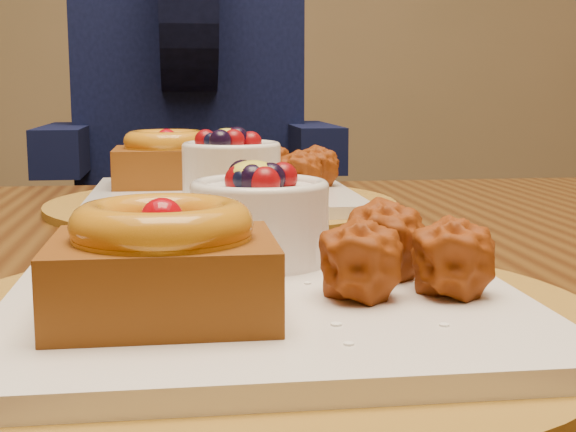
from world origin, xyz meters
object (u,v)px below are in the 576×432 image
at_px(place_setting_near, 259,281).
at_px(chair_far, 208,263).
at_px(dining_table, 238,338).
at_px(place_setting_far, 219,183).
at_px(diner, 189,77).

bearing_deg(place_setting_near, chair_far, 89.58).
distance_m(dining_table, place_setting_far, 0.24).
bearing_deg(place_setting_near, diner, 91.14).
height_order(dining_table, place_setting_near, place_setting_near).
bearing_deg(dining_table, place_setting_near, -90.71).
relative_size(dining_table, place_setting_far, 4.21).
relative_size(place_setting_far, chair_far, 0.40).
height_order(place_setting_near, place_setting_far, place_setting_far).
height_order(place_setting_near, diner, diner).
relative_size(dining_table, place_setting_near, 4.21).
bearing_deg(place_setting_far, dining_table, -89.06).
bearing_deg(place_setting_near, place_setting_far, 90.11).
xyz_separation_m(place_setting_far, diner, (-0.02, 0.71, 0.12)).
relative_size(place_setting_near, diner, 0.45).
bearing_deg(chair_far, diner, -151.47).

